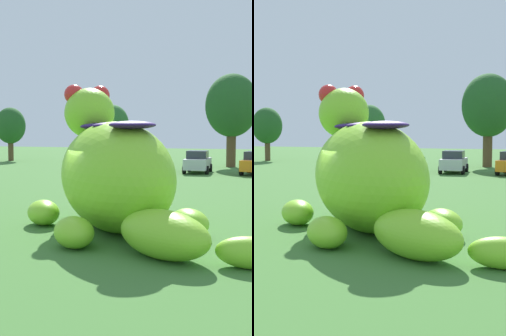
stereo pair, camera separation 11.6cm
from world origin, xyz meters
TOP-DOWN VIEW (x-y plane):
  - ground_plane at (0.00, 0.00)m, footprint 160.00×160.00m
  - giant_inflatable_creature at (0.23, 0.25)m, footprint 8.57×7.08m
  - car_blue at (-9.55, 22.73)m, footprint 2.06×4.16m
  - car_green at (-5.72, 21.66)m, footprint 2.01×4.14m
  - car_silver at (-2.10, 21.96)m, footprint 2.24×4.24m
  - tree_far_left at (-25.26, 29.92)m, footprint 3.37×3.37m
  - tree_left at (-13.27, 31.15)m, footprint 3.42×3.42m
  - tree_mid_left at (-0.69, 29.31)m, footprint 4.76×4.76m
  - spectator_by_cars at (-5.92, 10.81)m, footprint 0.38×0.26m

SIDE VIEW (x-z plane):
  - ground_plane at x=0.00m, z-range 0.00..0.00m
  - spectator_by_cars at x=-5.92m, z-range 0.00..1.71m
  - car_blue at x=-9.55m, z-range 0.00..1.72m
  - car_green at x=-5.72m, z-range 0.00..1.72m
  - car_silver at x=-2.10m, z-range 0.00..1.72m
  - giant_inflatable_creature at x=0.23m, z-range -0.64..4.12m
  - tree_far_left at x=-25.26m, z-range 0.92..6.90m
  - tree_left at x=-13.27m, z-range 0.94..7.01m
  - tree_mid_left at x=-0.69m, z-range 1.30..9.75m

